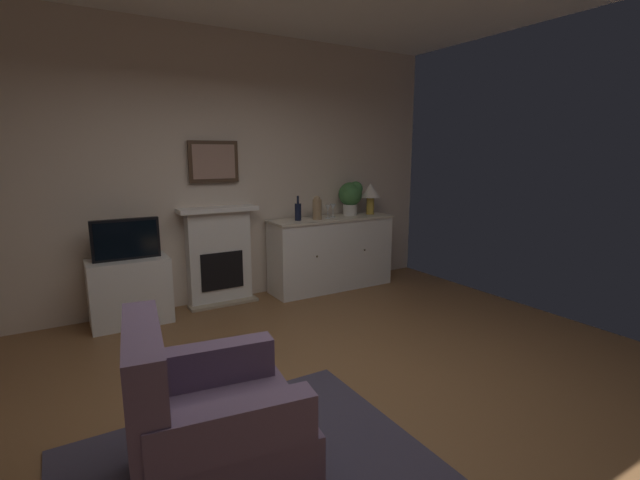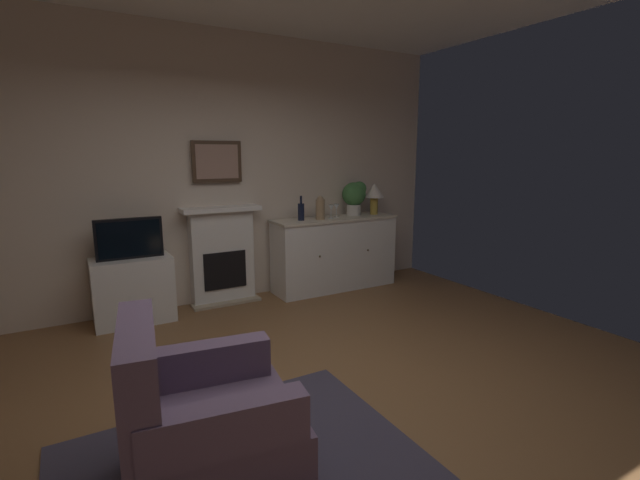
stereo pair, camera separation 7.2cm
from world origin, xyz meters
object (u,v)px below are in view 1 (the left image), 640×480
wine_bottle (298,211)px  table_lamp (370,193)px  sideboard_cabinet (331,253)px  armchair (207,423)px  fireplace_unit (219,255)px  wine_glass_center (333,207)px  framed_picture (214,162)px  tv_cabinet (130,291)px  potted_plant_small (351,195)px  tv_set (126,239)px  vase_decorative (317,208)px  wine_glass_left (328,208)px

wine_bottle → table_lamp: bearing=0.3°
sideboard_cabinet → armchair: size_ratio=1.74×
fireplace_unit → wine_glass_center: bearing=-6.5°
wine_glass_center → armchair: size_ratio=0.18×
framed_picture → wine_bottle: (0.91, -0.23, -0.58)m
table_lamp → tv_cabinet: size_ratio=0.53×
sideboard_cabinet → potted_plant_small: potted_plant_small is taller
tv_cabinet → tv_set: bearing=-90.0°
table_lamp → wine_bottle: bearing=-179.7°
wine_glass_center → tv_set: 2.40m
wine_glass_center → potted_plant_small: potted_plant_small is taller
wine_bottle → potted_plant_small: potted_plant_small is taller
vase_decorative → tv_cabinet: 2.24m
framed_picture → wine_glass_center: bearing=-8.3°
armchair → fireplace_unit: bearing=70.5°
table_lamp → vase_decorative: 0.84m
fireplace_unit → wine_bottle: size_ratio=3.79×
framed_picture → table_lamp: 2.03m
sideboard_cabinet → potted_plant_small: size_ratio=3.71×
wine_glass_center → tv_cabinet: wine_glass_center is taller
fireplace_unit → armchair: fireplace_unit is taller
framed_picture → table_lamp: bearing=-6.4°
vase_decorative → potted_plant_small: (0.56, 0.10, 0.12)m
vase_decorative → potted_plant_small: bearing=9.7°
wine_glass_left → potted_plant_small: potted_plant_small is taller
potted_plant_small → armchair: size_ratio=0.47×
tv_cabinet → potted_plant_small: bearing=0.6°
wine_glass_left → potted_plant_small: bearing=12.1°
framed_picture → wine_glass_center: size_ratio=3.33×
potted_plant_small → sideboard_cabinet: bearing=-172.0°
framed_picture → tv_set: framed_picture is taller
fireplace_unit → potted_plant_small: potted_plant_small is taller
fireplace_unit → potted_plant_small: (1.71, -0.13, 0.61)m
tv_cabinet → vase_decorative: bearing=-1.8°
tv_set → armchair: bearing=-90.4°
framed_picture → armchair: size_ratio=0.60×
vase_decorative → tv_cabinet: bearing=178.2°
table_lamp → tv_set: table_lamp is taller
framed_picture → potted_plant_small: size_ratio=1.28×
wine_glass_left → vase_decorative: vase_decorative is taller
table_lamp → wine_glass_center: 0.59m
fireplace_unit → vase_decorative: vase_decorative is taller
fireplace_unit → sideboard_cabinet: fireplace_unit is taller
sideboard_cabinet → wine_glass_left: size_ratio=9.68×
fireplace_unit → wine_glass_center: size_ratio=6.67×
sideboard_cabinet → armchair: armchair is taller
fireplace_unit → vase_decorative: size_ratio=3.91×
framed_picture → vase_decorative: 1.30m
wine_glass_center → tv_cabinet: (-2.39, -0.00, -0.69)m
framed_picture → sideboard_cabinet: (1.38, -0.22, -1.14)m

